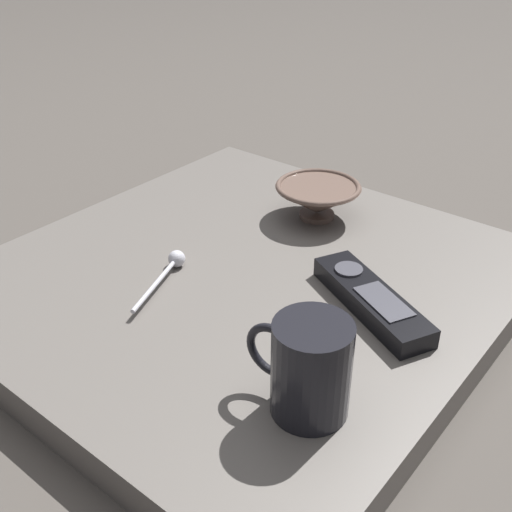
# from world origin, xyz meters

# --- Properties ---
(ground_plane) EXTENTS (6.00, 6.00, 0.00)m
(ground_plane) POSITION_xyz_m (0.00, 0.00, 0.00)
(ground_plane) COLOR #47423D
(table) EXTENTS (0.65, 0.67, 0.05)m
(table) POSITION_xyz_m (0.00, 0.00, 0.02)
(table) COLOR #5B5651
(table) RESTS_ON ground
(cereal_bowl) EXTENTS (0.13, 0.13, 0.06)m
(cereal_bowl) POSITION_xyz_m (0.01, -0.19, 0.08)
(cereal_bowl) COLOR brown
(cereal_bowl) RESTS_ON table
(coffee_mug) EXTENTS (0.12, 0.08, 0.10)m
(coffee_mug) POSITION_xyz_m (-0.22, 0.16, 0.10)
(coffee_mug) COLOR black
(coffee_mug) RESTS_ON table
(teaspoon) EXTENTS (0.06, 0.13, 0.02)m
(teaspoon) POSITION_xyz_m (0.07, 0.07, 0.06)
(teaspoon) COLOR silver
(teaspoon) RESTS_ON table
(tv_remote_near) EXTENTS (0.20, 0.13, 0.03)m
(tv_remote_near) POSITION_xyz_m (-0.18, -0.03, 0.06)
(tv_remote_near) COLOR black
(tv_remote_near) RESTS_ON table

